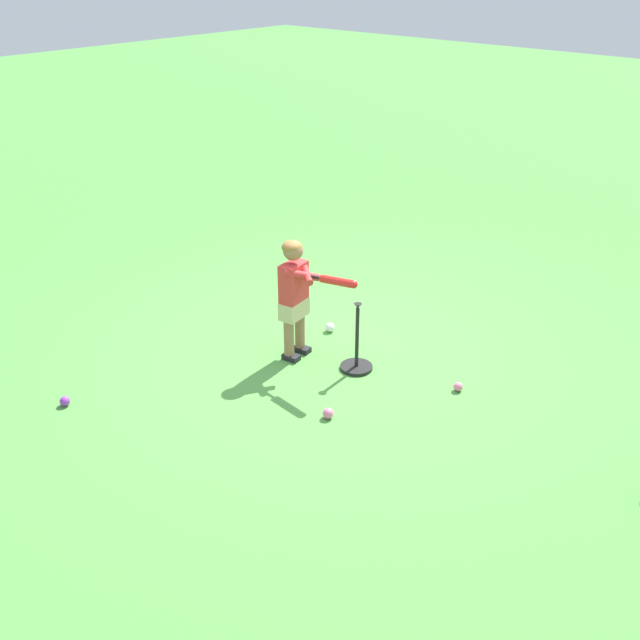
{
  "coord_description": "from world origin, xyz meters",
  "views": [
    {
      "loc": [
        4.55,
        3.79,
        3.32
      ],
      "look_at": [
        0.29,
        0.0,
        0.45
      ],
      "focal_mm": 42.72,
      "sensor_mm": 36.0,
      "label": 1
    }
  ],
  "objects_px": {
    "play_ball_far_right": "(458,387)",
    "play_ball_midfield": "(65,401)",
    "play_ball_far_left": "(330,327)",
    "play_ball_by_bucket": "(328,413)",
    "child_batter": "(297,289)",
    "batting_tee": "(357,358)"
  },
  "relations": [
    {
      "from": "play_ball_far_right",
      "to": "play_ball_midfield",
      "type": "bearing_deg",
      "value": -44.38
    },
    {
      "from": "play_ball_by_bucket",
      "to": "play_ball_far_right",
      "type": "xyz_separation_m",
      "value": [
        -1.0,
        0.54,
        -0.0
      ]
    },
    {
      "from": "batting_tee",
      "to": "play_ball_far_right",
      "type": "bearing_deg",
      "value": 107.98
    },
    {
      "from": "play_ball_far_left",
      "to": "play_ball_far_right",
      "type": "distance_m",
      "value": 1.47
    },
    {
      "from": "child_batter",
      "to": "play_ball_midfield",
      "type": "relative_size",
      "value": 13.37
    },
    {
      "from": "play_ball_by_bucket",
      "to": "play_ball_far_right",
      "type": "distance_m",
      "value": 1.14
    },
    {
      "from": "play_ball_far_right",
      "to": "play_ball_midfield",
      "type": "height_order",
      "value": "play_ball_midfield"
    },
    {
      "from": "play_ball_midfield",
      "to": "batting_tee",
      "type": "bearing_deg",
      "value": 145.52
    },
    {
      "from": "play_ball_by_bucket",
      "to": "play_ball_far_left",
      "type": "bearing_deg",
      "value": -139.59
    },
    {
      "from": "batting_tee",
      "to": "child_batter",
      "type": "bearing_deg",
      "value": -71.49
    },
    {
      "from": "play_ball_by_bucket",
      "to": "play_ball_far_left",
      "type": "height_order",
      "value": "play_ball_far_left"
    },
    {
      "from": "child_batter",
      "to": "play_ball_midfield",
      "type": "distance_m",
      "value": 2.08
    },
    {
      "from": "play_ball_by_bucket",
      "to": "play_ball_far_left",
      "type": "distance_m",
      "value": 1.44
    },
    {
      "from": "play_ball_far_left",
      "to": "play_ball_midfield",
      "type": "bearing_deg",
      "value": -17.43
    },
    {
      "from": "play_ball_by_bucket",
      "to": "batting_tee",
      "type": "height_order",
      "value": "batting_tee"
    },
    {
      "from": "batting_tee",
      "to": "play_ball_by_bucket",
      "type": "bearing_deg",
      "value": 23.18
    },
    {
      "from": "play_ball_far_left",
      "to": "play_ball_by_bucket",
      "type": "bearing_deg",
      "value": 40.41
    },
    {
      "from": "play_ball_far_left",
      "to": "play_ball_midfield",
      "type": "height_order",
      "value": "play_ball_far_left"
    },
    {
      "from": "play_ball_midfield",
      "to": "child_batter",
      "type": "bearing_deg",
      "value": 155.23
    },
    {
      "from": "child_batter",
      "to": "play_ball_far_left",
      "type": "bearing_deg",
      "value": -170.16
    },
    {
      "from": "child_batter",
      "to": "play_ball_far_right",
      "type": "distance_m",
      "value": 1.57
    },
    {
      "from": "play_ball_far_right",
      "to": "batting_tee",
      "type": "relative_size",
      "value": 0.12
    }
  ]
}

